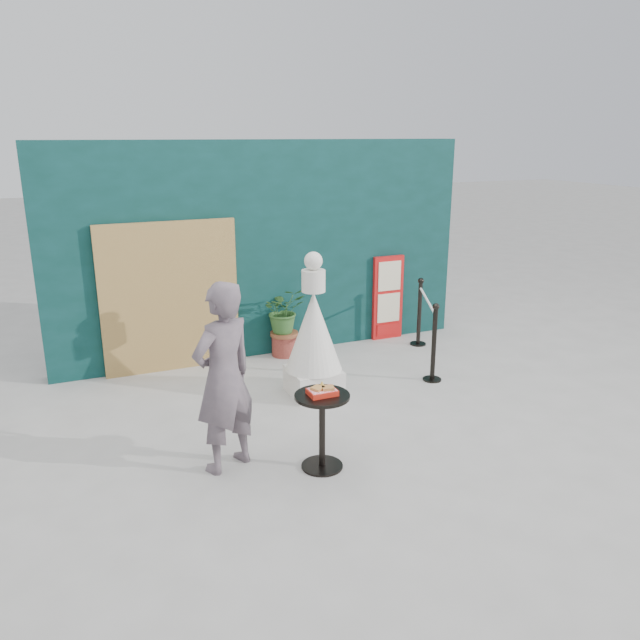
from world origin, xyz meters
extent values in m
plane|color=#ADAAA5|center=(0.00, 0.00, 0.00)|extent=(60.00, 60.00, 0.00)
cube|color=#0A2F2B|center=(0.00, 3.15, 1.50)|extent=(6.00, 0.30, 3.00)
cube|color=tan|center=(-1.40, 2.94, 1.00)|extent=(1.80, 0.08, 2.00)
imported|color=slate|center=(-1.44, 0.11, 0.91)|extent=(0.79, 0.67, 1.83)
cube|color=red|center=(1.90, 2.96, 0.65)|extent=(0.50, 0.06, 1.30)
cube|color=beige|center=(1.90, 2.92, 1.00)|extent=(0.38, 0.02, 0.45)
cube|color=beige|center=(1.90, 2.92, 0.50)|extent=(0.38, 0.02, 0.45)
cube|color=red|center=(1.90, 2.92, 0.15)|extent=(0.38, 0.02, 0.18)
cube|color=silver|center=(0.00, 1.40, 0.16)|extent=(0.59, 0.59, 0.32)
cone|color=silver|center=(0.00, 1.40, 0.81)|extent=(0.69, 0.69, 0.97)
cylinder|color=silver|center=(0.00, 1.40, 1.42)|extent=(0.28, 0.28, 0.26)
sphere|color=white|center=(0.00, 1.40, 1.66)|extent=(0.22, 0.22, 0.22)
cylinder|color=black|center=(-0.61, -0.26, 0.01)|extent=(0.40, 0.40, 0.02)
cylinder|color=black|center=(-0.61, -0.26, 0.36)|extent=(0.06, 0.06, 0.72)
cylinder|color=black|center=(-0.61, -0.26, 0.73)|extent=(0.52, 0.52, 0.03)
cube|color=red|center=(-0.61, -0.26, 0.78)|extent=(0.26, 0.19, 0.05)
cube|color=#EF1F3B|center=(-0.61, -0.26, 0.80)|extent=(0.24, 0.17, 0.00)
cube|color=#D38B4D|center=(-0.65, -0.25, 0.82)|extent=(0.15, 0.14, 0.02)
cube|color=tan|center=(-0.56, -0.28, 0.82)|extent=(0.13, 0.13, 0.02)
cone|color=gold|center=(-0.59, -0.21, 0.83)|extent=(0.06, 0.06, 0.06)
cylinder|color=#9A3D32|center=(0.16, 2.85, 0.15)|extent=(0.36, 0.36, 0.30)
cylinder|color=brown|center=(0.16, 2.85, 0.32)|extent=(0.40, 0.40, 0.05)
imported|color=#315D28|center=(0.16, 2.85, 0.68)|extent=(0.59, 0.51, 0.66)
cylinder|color=black|center=(1.58, 1.19, 0.01)|extent=(0.24, 0.24, 0.02)
cylinder|color=black|center=(1.58, 1.19, 0.48)|extent=(0.06, 0.06, 0.96)
sphere|color=black|center=(1.58, 1.19, 0.99)|extent=(0.09, 0.09, 0.09)
cylinder|color=black|center=(2.18, 2.49, 0.01)|extent=(0.24, 0.24, 0.02)
cylinder|color=black|center=(2.18, 2.49, 0.48)|extent=(0.06, 0.06, 0.96)
sphere|color=black|center=(2.18, 2.49, 0.99)|extent=(0.09, 0.09, 0.09)
cylinder|color=white|center=(1.88, 1.84, 0.88)|extent=(0.63, 1.31, 0.03)
camera|label=1|loc=(-2.75, -5.14, 3.07)|focal=35.00mm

